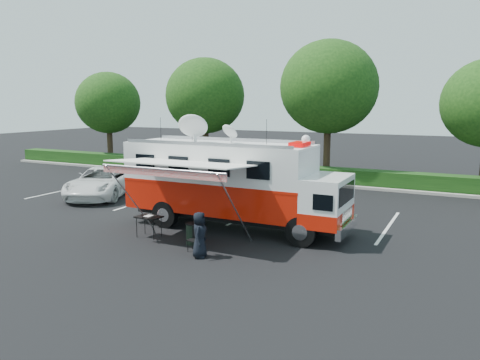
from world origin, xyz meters
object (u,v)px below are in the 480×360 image
(command_truck, at_px, (233,182))
(folding_table, at_px, (149,217))
(trash_bin, at_px, (193,234))
(white_suv, at_px, (103,196))

(command_truck, height_order, folding_table, command_truck)
(trash_bin, bearing_deg, white_suv, 150.09)
(folding_table, relative_size, trash_bin, 1.30)
(white_suv, height_order, folding_table, folding_table)
(command_truck, xyz_separation_m, trash_bin, (-0.31, -2.51, -1.49))
(trash_bin, bearing_deg, command_truck, 82.94)
(command_truck, relative_size, white_suv, 1.60)
(command_truck, bearing_deg, white_suv, 164.17)
(white_suv, relative_size, folding_table, 5.72)
(command_truck, distance_m, folding_table, 3.54)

